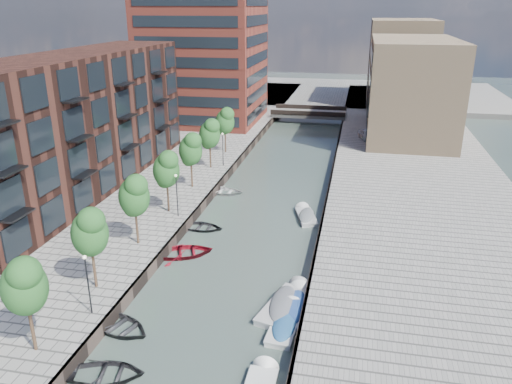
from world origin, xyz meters
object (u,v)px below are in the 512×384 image
(tree_6, at_px, (225,120))
(motorboat_0, at_px, (286,322))
(tree_0, at_px, (24,284))
(tree_3, at_px, (166,168))
(tree_4, at_px, (190,148))
(motorboat_1, at_px, (286,303))
(sloop_0, at_px, (107,377))
(sloop_4, at_px, (201,229))
(car, at_px, (367,135))
(motorboat_3, at_px, (296,306))
(sloop_2, at_px, (184,255))
(sloop_3, at_px, (223,193))
(motorboat_4, at_px, (306,216))
(tree_2, at_px, (134,194))
(sloop_1, at_px, (119,329))
(tree_5, at_px, (210,133))
(tree_1, at_px, (89,231))
(bridge, at_px, (309,113))

(tree_6, bearing_deg, motorboat_0, -69.06)
(tree_0, bearing_deg, tree_3, 90.00)
(tree_4, distance_m, motorboat_1, 23.85)
(sloop_0, height_order, sloop_4, sloop_0)
(tree_0, xyz_separation_m, car, (18.61, 52.64, -3.57))
(tree_3, relative_size, tree_6, 1.00)
(tree_3, xyz_separation_m, motorboat_3, (13.91, -12.36, -5.10))
(tree_4, bearing_deg, motorboat_3, -54.31)
(sloop_2, bearing_deg, sloop_3, -21.05)
(tree_3, relative_size, motorboat_3, 1.17)
(sloop_3, height_order, motorboat_4, motorboat_4)
(tree_2, xyz_separation_m, sloop_1, (3.10, -10.04, -5.31))
(sloop_3, distance_m, car, 28.12)
(motorboat_1, bearing_deg, tree_4, 124.56)
(sloop_1, relative_size, motorboat_3, 0.91)
(sloop_2, bearing_deg, tree_6, -15.88)
(tree_5, height_order, sloop_1, tree_5)
(tree_1, bearing_deg, motorboat_3, 6.72)
(tree_6, relative_size, motorboat_4, 1.26)
(sloop_1, bearing_deg, sloop_3, 18.78)
(sloop_2, relative_size, motorboat_3, 0.96)
(tree_1, bearing_deg, sloop_0, -58.67)
(motorboat_0, height_order, car, car)
(tree_3, bearing_deg, sloop_1, -79.69)
(tree_2, bearing_deg, motorboat_3, -21.08)
(bridge, bearing_deg, motorboat_3, -84.80)
(motorboat_0, relative_size, motorboat_4, 1.03)
(tree_2, height_order, sloop_0, tree_2)
(motorboat_0, bearing_deg, motorboat_4, 92.34)
(tree_2, distance_m, tree_3, 7.00)
(sloop_3, bearing_deg, tree_5, 30.23)
(sloop_3, bearing_deg, sloop_4, -174.94)
(tree_5, distance_m, motorboat_1, 29.78)
(car, bearing_deg, sloop_2, -130.22)
(sloop_0, distance_m, motorboat_0, 11.43)
(bridge, relative_size, tree_6, 2.18)
(sloop_2, relative_size, sloop_4, 1.19)
(tree_1, relative_size, sloop_3, 1.30)
(sloop_2, bearing_deg, motorboat_1, -144.69)
(tree_5, xyz_separation_m, motorboat_1, (13.22, -26.19, -5.08))
(tree_0, distance_m, sloop_1, 7.31)
(sloop_2, bearing_deg, tree_4, -8.07)
(motorboat_3, bearing_deg, tree_2, 158.92)
(sloop_2, distance_m, motorboat_0, 12.49)
(bridge, height_order, sloop_3, bridge)
(tree_4, bearing_deg, tree_1, -90.00)
(sloop_2, xyz_separation_m, sloop_3, (-0.69, 14.78, 0.00))
(motorboat_3, bearing_deg, tree_4, 125.69)
(bridge, distance_m, car, 18.39)
(motorboat_4, bearing_deg, sloop_3, 153.67)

